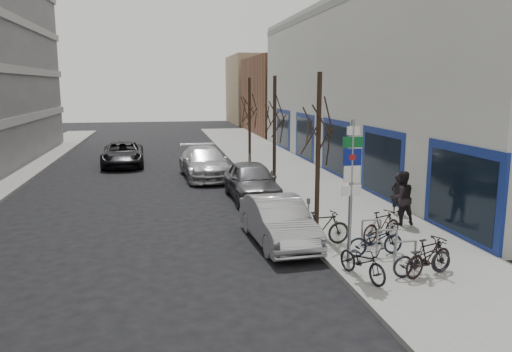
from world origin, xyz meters
name	(u,v)px	position (x,y,z in m)	size (l,w,h in m)	color
ground	(263,278)	(0.00, 0.00, 0.00)	(120.00, 120.00, 0.00)	black
sidewalk_east	(313,192)	(4.50, 10.00, 0.07)	(5.00, 70.00, 0.15)	slate
commercial_building	(479,86)	(17.00, 16.00, 5.00)	(20.00, 32.00, 10.00)	#B7B7B2
brick_building_far	(306,95)	(13.00, 40.00, 4.00)	(12.00, 14.00, 8.00)	brown
tan_building_far	(279,90)	(13.50, 55.00, 4.50)	(13.00, 12.00, 9.00)	#937A5B
highway_sign_pole	(351,185)	(2.40, -0.01, 2.46)	(0.55, 0.10, 4.20)	gray
bike_rack	(387,240)	(3.80, 0.60, 0.66)	(0.66, 2.26, 0.83)	gray
tree_near	(319,115)	(2.60, 3.50, 4.10)	(1.80, 1.80, 5.50)	black
tree_mid	(275,107)	(2.60, 10.00, 4.10)	(1.80, 1.80, 5.50)	black
tree_far	(250,102)	(2.60, 16.50, 4.10)	(1.80, 1.80, 5.50)	black
meter_front	(308,213)	(2.15, 3.00, 0.92)	(0.10, 0.08, 1.27)	gray
meter_mid	(272,182)	(2.15, 8.50, 0.92)	(0.10, 0.08, 1.27)	gray
meter_back	(250,163)	(2.15, 14.00, 0.92)	(0.10, 0.08, 1.27)	gray
bike_near_left	(363,258)	(2.45, -0.85, 0.69)	(0.54, 1.77, 1.08)	black
bike_near_right	(429,256)	(4.22, -0.99, 0.68)	(0.52, 1.74, 1.06)	black
bike_mid_curb	(375,238)	(3.52, 0.76, 0.69)	(0.53, 1.76, 1.07)	black
bike_mid_inner	(322,228)	(2.28, 1.93, 0.71)	(0.55, 1.86, 1.13)	black
bike_far_curb	(422,255)	(4.08, -0.92, 0.69)	(0.53, 1.76, 1.08)	black
bike_far_inner	(382,226)	(4.27, 1.97, 0.67)	(0.51, 1.70, 1.03)	black
parked_car_front	(278,221)	(1.09, 2.83, 0.75)	(1.58, 4.54, 1.50)	#B4B3B8
parked_car_mid	(252,181)	(1.40, 9.29, 0.85)	(2.01, 4.98, 1.70)	#504F55
parked_car_back	(205,163)	(-0.20, 15.02, 0.85)	(2.37, 5.84, 1.69)	#B5B5BA
lane_car	(123,154)	(-4.95, 20.16, 0.77)	(2.54, 5.51, 1.53)	black
pedestrian_near	(397,193)	(6.39, 5.24, 0.94)	(0.57, 0.38, 1.57)	black
pedestrian_far	(402,197)	(5.82, 3.72, 1.13)	(0.72, 0.49, 1.96)	black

